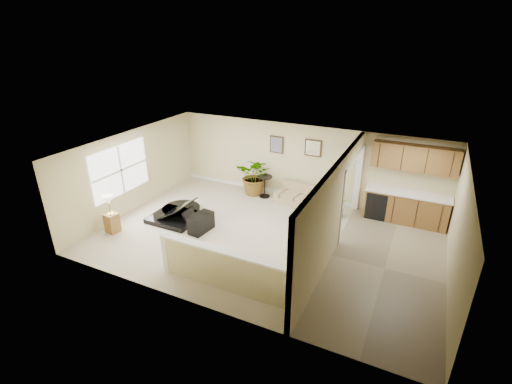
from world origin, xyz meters
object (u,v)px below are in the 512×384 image
at_px(small_plant, 338,209).
at_px(lamp_stand, 111,217).
at_px(piano_bench, 201,223).
at_px(loveseat, 299,195).
at_px(accent_table, 265,184).
at_px(palm_plant, 256,176).
at_px(piano, 175,201).

relative_size(small_plant, lamp_stand, 0.55).
bearing_deg(piano_bench, lamp_stand, -153.58).
relative_size(piano_bench, lamp_stand, 0.69).
distance_m(piano_bench, loveseat, 3.47).
relative_size(loveseat, accent_table, 2.09).
distance_m(palm_plant, lamp_stand, 4.80).
bearing_deg(accent_table, piano, -124.77).
bearing_deg(palm_plant, accent_table, -11.57).
bearing_deg(small_plant, loveseat, 164.54).
relative_size(loveseat, palm_plant, 1.15).
bearing_deg(accent_table, small_plant, -8.22).
distance_m(piano, piano_bench, 1.22).
bearing_deg(lamp_stand, piano, 52.86).
xyz_separation_m(piano_bench, small_plant, (3.26, 2.53, 0.00)).
distance_m(piano_bench, small_plant, 4.13).
xyz_separation_m(accent_table, small_plant, (2.62, -0.38, -0.22)).
distance_m(piano_bench, lamp_stand, 2.50).
bearing_deg(accent_table, piano_bench, -102.57).
distance_m(loveseat, small_plant, 1.44).
bearing_deg(piano, lamp_stand, -126.99).
bearing_deg(piano, accent_table, 55.39).
height_order(piano, accent_table, piano).
height_order(piano_bench, palm_plant, palm_plant).
distance_m(accent_table, small_plant, 2.65).
relative_size(piano, small_plant, 2.79).
xyz_separation_m(accent_table, palm_plant, (-0.38, 0.08, 0.18)).
distance_m(piano_bench, palm_plant, 3.03).
bearing_deg(palm_plant, loveseat, -2.55).
bearing_deg(loveseat, palm_plant, -173.10).
bearing_deg(piano_bench, loveseat, 57.25).
bearing_deg(palm_plant, piano, -117.91).
distance_m(piano, accent_table, 3.12).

